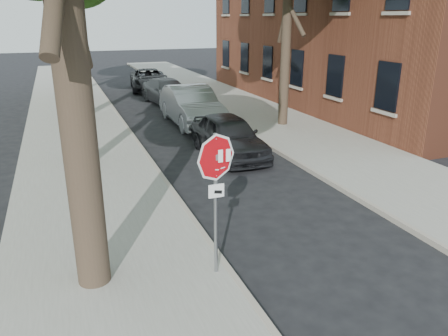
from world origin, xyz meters
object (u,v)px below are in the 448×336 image
object	(u,v)px
stop_sign	(216,178)
car_b	(191,106)
car_a	(229,136)
car_c	(168,92)
car_d	(149,80)

from	to	relation	value
stop_sign	car_b	world-z (taller)	stop_sign
car_a	car_c	world-z (taller)	car_a
stop_sign	car_a	distance (m)	7.56
stop_sign	car_c	size ratio (longest dim) A/B	0.56
stop_sign	car_a	size ratio (longest dim) A/B	0.62
car_a	car_b	size ratio (longest dim) A/B	0.82
car_a	car_b	distance (m)	4.95
car_b	car_c	distance (m)	5.17
stop_sign	car_c	xyz separation A→B (m)	(3.30, 16.96, -1.28)
stop_sign	car_a	bearing A→B (deg)	66.89
car_d	car_a	bearing A→B (deg)	-84.03
car_a	car_d	size ratio (longest dim) A/B	0.86
car_a	car_d	xyz separation A→B (m)	(0.37, 15.16, -0.03)
car_a	car_d	bearing A→B (deg)	88.22
car_a	car_c	bearing A→B (deg)	87.51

